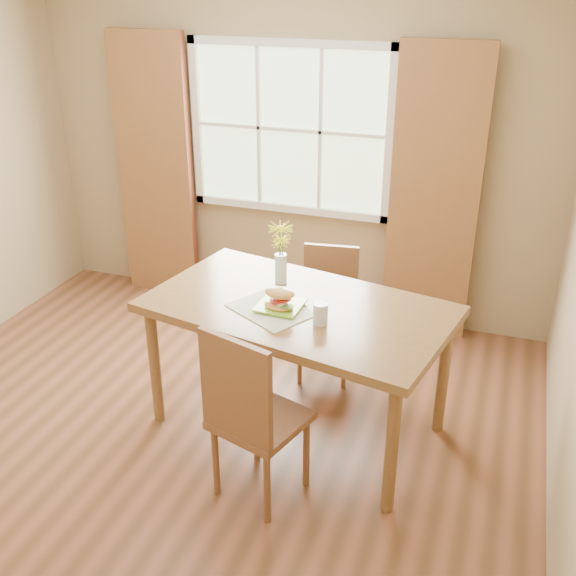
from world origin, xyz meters
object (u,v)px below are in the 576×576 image
(dining_table, at_px, (298,318))
(chair_near, at_px, (249,412))
(croissant_sandwich, at_px, (280,299))
(flower_vase, at_px, (281,248))
(water_glass, at_px, (320,314))
(chair_far, at_px, (328,306))

(dining_table, relative_size, chair_near, 1.82)
(chair_near, distance_m, croissant_sandwich, 0.69)
(chair_near, relative_size, flower_vase, 2.70)
(flower_vase, bearing_deg, water_glass, -48.36)
(dining_table, height_order, water_glass, water_glass)
(dining_table, bearing_deg, flower_vase, 138.84)
(croissant_sandwich, xyz_separation_m, flower_vase, (-0.13, 0.38, 0.15))
(chair_near, bearing_deg, croissant_sandwich, 111.36)
(croissant_sandwich, relative_size, water_glass, 1.56)
(chair_near, xyz_separation_m, chair_far, (0.02, 1.40, -0.07))
(dining_table, relative_size, flower_vase, 4.93)
(dining_table, height_order, croissant_sandwich, croissant_sandwich)
(croissant_sandwich, bearing_deg, dining_table, 65.55)
(chair_far, bearing_deg, flower_vase, -120.86)
(water_glass, bearing_deg, dining_table, 136.88)
(chair_far, relative_size, water_glass, 7.39)
(croissant_sandwich, distance_m, water_glass, 0.26)
(dining_table, relative_size, chair_far, 2.09)
(croissant_sandwich, distance_m, flower_vase, 0.43)
(chair_far, distance_m, croissant_sandwich, 0.93)
(dining_table, bearing_deg, chair_near, -80.81)
(dining_table, bearing_deg, chair_far, 102.25)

